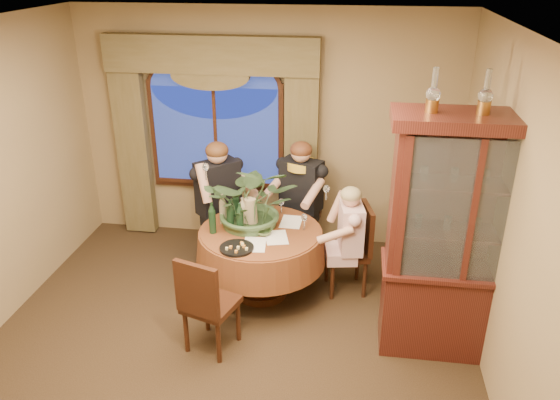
# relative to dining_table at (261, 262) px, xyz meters

# --- Properties ---
(floor) EXTENTS (5.00, 5.00, 0.00)m
(floor) POSITION_rel_dining_table_xyz_m (-0.15, -1.19, -0.38)
(floor) COLOR black
(floor) RESTS_ON ground
(wall_back) EXTENTS (4.50, 0.00, 4.50)m
(wall_back) POSITION_rel_dining_table_xyz_m (-0.15, 1.31, 1.02)
(wall_back) COLOR olive
(wall_back) RESTS_ON ground
(wall_right) EXTENTS (0.00, 5.00, 5.00)m
(wall_right) POSITION_rel_dining_table_xyz_m (2.10, -1.19, 1.02)
(wall_right) COLOR olive
(wall_right) RESTS_ON ground
(ceiling) EXTENTS (5.00, 5.00, 0.00)m
(ceiling) POSITION_rel_dining_table_xyz_m (-0.15, -1.19, 2.42)
(ceiling) COLOR white
(ceiling) RESTS_ON wall_back
(window) EXTENTS (1.62, 0.10, 1.32)m
(window) POSITION_rel_dining_table_xyz_m (-0.75, 1.24, 0.92)
(window) COLOR navy
(window) RESTS_ON wall_back
(arched_transom) EXTENTS (1.60, 0.06, 0.44)m
(arched_transom) POSITION_rel_dining_table_xyz_m (-0.75, 1.24, 1.71)
(arched_transom) COLOR navy
(arched_transom) RESTS_ON wall_back
(drapery_left) EXTENTS (0.38, 0.14, 2.32)m
(drapery_left) POSITION_rel_dining_table_xyz_m (-1.78, 1.19, 0.80)
(drapery_left) COLOR #4E4424
(drapery_left) RESTS_ON floor
(drapery_right) EXTENTS (0.38, 0.14, 2.32)m
(drapery_right) POSITION_rel_dining_table_xyz_m (0.28, 1.19, 0.80)
(drapery_right) COLOR #4E4424
(drapery_right) RESTS_ON floor
(swag_valance) EXTENTS (2.45, 0.16, 0.42)m
(swag_valance) POSITION_rel_dining_table_xyz_m (-0.75, 1.16, 1.90)
(swag_valance) COLOR #4E4424
(swag_valance) RESTS_ON wall_back
(dining_table) EXTENTS (1.61, 1.61, 0.75)m
(dining_table) POSITION_rel_dining_table_xyz_m (0.00, 0.00, 0.00)
(dining_table) COLOR maroon
(dining_table) RESTS_ON floor
(china_cabinet) EXTENTS (1.36, 0.54, 2.19)m
(china_cabinet) POSITION_rel_dining_table_xyz_m (1.84, -0.60, 0.72)
(china_cabinet) COLOR #36120E
(china_cabinet) RESTS_ON floor
(oil_lamp_left) EXTENTS (0.11, 0.11, 0.34)m
(oil_lamp_left) POSITION_rel_dining_table_xyz_m (1.46, -0.60, 1.99)
(oil_lamp_left) COLOR #A5722D
(oil_lamp_left) RESTS_ON china_cabinet
(oil_lamp_center) EXTENTS (0.11, 0.11, 0.34)m
(oil_lamp_center) POSITION_rel_dining_table_xyz_m (1.84, -0.60, 1.99)
(oil_lamp_center) COLOR #A5722D
(oil_lamp_center) RESTS_ON china_cabinet
(oil_lamp_right) EXTENTS (0.11, 0.11, 0.34)m
(oil_lamp_right) POSITION_rel_dining_table_xyz_m (2.22, -0.60, 1.99)
(oil_lamp_right) COLOR #A5722D
(oil_lamp_right) RESTS_ON china_cabinet
(chair_right) EXTENTS (0.51, 0.51, 0.96)m
(chair_right) POSITION_rel_dining_table_xyz_m (0.87, 0.21, 0.10)
(chair_right) COLOR black
(chair_right) RESTS_ON floor
(chair_back_right) EXTENTS (0.52, 0.52, 0.96)m
(chair_back_right) POSITION_rel_dining_table_xyz_m (0.28, 0.93, 0.10)
(chair_back_right) COLOR black
(chair_back_right) RESTS_ON floor
(chair_back) EXTENTS (0.59, 0.59, 0.96)m
(chair_back) POSITION_rel_dining_table_xyz_m (-0.52, 0.66, 0.10)
(chair_back) COLOR black
(chair_back) RESTS_ON floor
(chair_front_left) EXTENTS (0.53, 0.53, 0.96)m
(chair_front_left) POSITION_rel_dining_table_xyz_m (-0.29, -0.90, 0.10)
(chair_front_left) COLOR black
(chair_front_left) RESTS_ON floor
(person_pink) EXTENTS (0.47, 0.50, 1.22)m
(person_pink) POSITION_rel_dining_table_xyz_m (0.90, 0.15, 0.23)
(person_pink) COLOR beige
(person_pink) RESTS_ON floor
(person_back) EXTENTS (0.71, 0.71, 1.47)m
(person_back) POSITION_rel_dining_table_xyz_m (-0.59, 0.60, 0.36)
(person_back) COLOR black
(person_back) RESTS_ON floor
(person_scarf) EXTENTS (0.65, 0.62, 1.43)m
(person_scarf) POSITION_rel_dining_table_xyz_m (0.32, 0.86, 0.34)
(person_scarf) COLOR black
(person_scarf) RESTS_ON floor
(stoneware_vase) EXTENTS (0.16, 0.16, 0.30)m
(stoneware_vase) POSITION_rel_dining_table_xyz_m (-0.12, 0.08, 0.53)
(stoneware_vase) COLOR gray
(stoneware_vase) RESTS_ON dining_table
(centerpiece_plant) EXTENTS (0.93, 1.03, 0.80)m
(centerpiece_plant) POSITION_rel_dining_table_xyz_m (-0.09, 0.12, 0.98)
(centerpiece_plant) COLOR #375631
(centerpiece_plant) RESTS_ON dining_table
(olive_bowl) EXTENTS (0.15, 0.15, 0.05)m
(olive_bowl) POSITION_rel_dining_table_xyz_m (0.05, -0.08, 0.40)
(olive_bowl) COLOR #4C6133
(olive_bowl) RESTS_ON dining_table
(cheese_platter) EXTENTS (0.33, 0.33, 0.02)m
(cheese_platter) POSITION_rel_dining_table_xyz_m (-0.16, -0.41, 0.39)
(cheese_platter) COLOR black
(cheese_platter) RESTS_ON dining_table
(wine_bottle_0) EXTENTS (0.07, 0.07, 0.33)m
(wine_bottle_0) POSITION_rel_dining_table_xyz_m (-0.19, 0.04, 0.54)
(wine_bottle_0) COLOR tan
(wine_bottle_0) RESTS_ON dining_table
(wine_bottle_1) EXTENTS (0.07, 0.07, 0.33)m
(wine_bottle_1) POSITION_rel_dining_table_xyz_m (-0.29, 0.22, 0.54)
(wine_bottle_1) COLOR black
(wine_bottle_1) RESTS_ON dining_table
(wine_bottle_2) EXTENTS (0.07, 0.07, 0.33)m
(wine_bottle_2) POSITION_rel_dining_table_xyz_m (-0.41, 0.11, 0.54)
(wine_bottle_2) COLOR tan
(wine_bottle_2) RESTS_ON dining_table
(wine_bottle_3) EXTENTS (0.07, 0.07, 0.33)m
(wine_bottle_3) POSITION_rel_dining_table_xyz_m (-0.46, -0.11, 0.54)
(wine_bottle_3) COLOR black
(wine_bottle_3) RESTS_ON dining_table
(wine_bottle_4) EXTENTS (0.07, 0.07, 0.33)m
(wine_bottle_4) POSITION_rel_dining_table_xyz_m (-0.30, -0.04, 0.54)
(wine_bottle_4) COLOR black
(wine_bottle_4) RESTS_ON dining_table
(wine_bottle_5) EXTENTS (0.07, 0.07, 0.33)m
(wine_bottle_5) POSITION_rel_dining_table_xyz_m (-0.19, -0.09, 0.54)
(wine_bottle_5) COLOR black
(wine_bottle_5) RESTS_ON dining_table
(tasting_paper_0) EXTENTS (0.28, 0.34, 0.00)m
(tasting_paper_0) POSITION_rel_dining_table_xyz_m (0.18, -0.13, 0.38)
(tasting_paper_0) COLOR white
(tasting_paper_0) RESTS_ON dining_table
(tasting_paper_1) EXTENTS (0.22, 0.31, 0.00)m
(tasting_paper_1) POSITION_rel_dining_table_xyz_m (0.29, 0.23, 0.38)
(tasting_paper_1) COLOR white
(tasting_paper_1) RESTS_ON dining_table
(tasting_paper_2) EXTENTS (0.24, 0.32, 0.00)m
(tasting_paper_2) POSITION_rel_dining_table_xyz_m (-0.00, -0.30, 0.38)
(tasting_paper_2) COLOR white
(tasting_paper_2) RESTS_ON dining_table
(wine_glass_person_pink) EXTENTS (0.07, 0.07, 0.18)m
(wine_glass_person_pink) POSITION_rel_dining_table_xyz_m (0.43, 0.07, 0.46)
(wine_glass_person_pink) COLOR silver
(wine_glass_person_pink) RESTS_ON dining_table
(wine_glass_person_back) EXTENTS (0.07, 0.07, 0.18)m
(wine_glass_person_back) POSITION_rel_dining_table_xyz_m (-0.31, 0.32, 0.46)
(wine_glass_person_back) COLOR silver
(wine_glass_person_back) RESTS_ON dining_table
(wine_glass_person_scarf) EXTENTS (0.07, 0.07, 0.18)m
(wine_glass_person_scarf) POSITION_rel_dining_table_xyz_m (0.15, 0.41, 0.46)
(wine_glass_person_scarf) COLOR silver
(wine_glass_person_scarf) RESTS_ON dining_table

